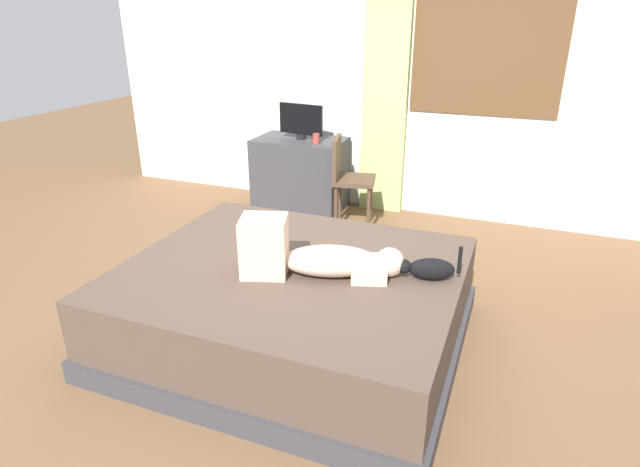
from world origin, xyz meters
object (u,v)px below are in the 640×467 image
at_px(cat, 428,269).
at_px(chair_by_desk, 347,175).
at_px(bed, 293,304).
at_px(desk, 300,174).
at_px(tv_monitor, 301,121).
at_px(person_lying, 313,256).
at_px(cup, 316,139).

distance_m(cat, chair_by_desk, 2.14).
height_order(bed, desk, desk).
distance_m(tv_monitor, chair_by_desk, 0.78).
height_order(person_lying, cat, person_lying).
bearing_deg(bed, desk, 112.55).
xyz_separation_m(desk, cup, (0.23, -0.12, 0.42)).
bearing_deg(bed, person_lying, -15.13).
distance_m(cat, tv_monitor, 2.73).
xyz_separation_m(cat, tv_monitor, (-1.70, 2.11, 0.34)).
relative_size(tv_monitor, chair_by_desk, 0.56).
bearing_deg(desk, bed, -67.45).
relative_size(person_lying, cup, 9.55).
xyz_separation_m(bed, tv_monitor, (-0.92, 2.25, 0.67)).
distance_m(bed, desk, 2.43).
relative_size(desk, tv_monitor, 1.88).
bearing_deg(tv_monitor, bed, -67.78).
bearing_deg(cup, tv_monitor, 149.90).
xyz_separation_m(bed, cat, (0.79, 0.13, 0.33)).
height_order(tv_monitor, cup, tv_monitor).
bearing_deg(chair_by_desk, cat, -58.62).
xyz_separation_m(person_lying, cat, (0.63, 0.18, -0.05)).
relative_size(bed, cup, 20.85).
relative_size(bed, tv_monitor, 4.23).
bearing_deg(cup, cat, -53.16).
bearing_deg(person_lying, chair_by_desk, 103.55).
relative_size(person_lying, tv_monitor, 1.94).
bearing_deg(cat, cup, 126.84).
bearing_deg(person_lying, desk, 115.43).
height_order(cat, tv_monitor, tv_monitor).
bearing_deg(desk, tv_monitor, 0.00).
relative_size(desk, chair_by_desk, 1.05).
relative_size(cat, tv_monitor, 0.73).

